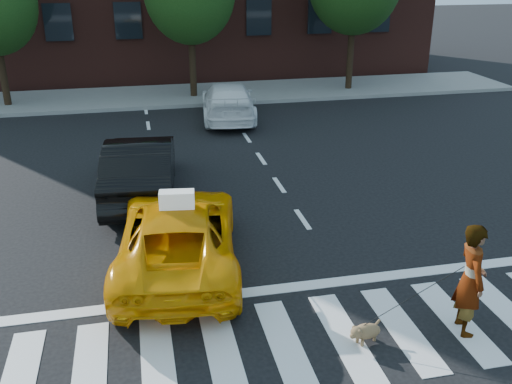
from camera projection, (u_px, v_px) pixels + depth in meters
ground at (285, 345)px, 9.04m from camera, size 120.00×120.00×0.00m
crosswalk at (285, 344)px, 9.03m from camera, size 13.00×2.40×0.01m
stop_line at (263, 291)px, 10.48m from camera, size 12.00×0.30×0.01m
sidewalk_far at (181, 95)px, 24.79m from camera, size 30.00×4.00×0.15m
taxi at (178, 235)px, 11.10m from camera, size 2.84×5.11×1.35m
black_sedan at (141, 167)px, 14.37m from camera, size 2.04×4.81×1.54m
white_suv at (228, 101)px, 21.24m from camera, size 2.42×4.85×1.35m
woman at (471, 279)px, 9.03m from camera, size 0.59×0.78×1.92m
dog at (364, 332)px, 9.00m from camera, size 0.62×0.40×0.36m
taxi_sign at (177, 199)px, 10.60m from camera, size 0.68×0.36×0.32m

